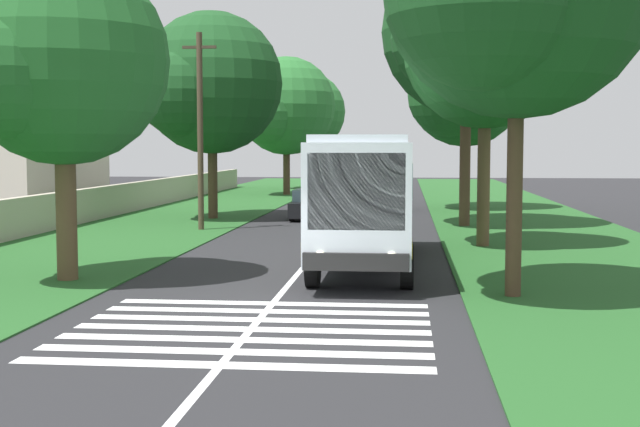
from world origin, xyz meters
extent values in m
plane|color=#262628|center=(0.00, 0.00, 0.00)|extent=(160.00, 160.00, 0.00)
cube|color=#235623|center=(15.00, 8.20, 0.02)|extent=(120.00, 8.00, 0.04)
cube|color=#235623|center=(15.00, -8.20, 0.02)|extent=(120.00, 8.00, 0.04)
cube|color=silver|center=(15.00, 0.00, 0.00)|extent=(110.00, 0.16, 0.01)
cube|color=silver|center=(7.28, -1.80, 2.10)|extent=(11.00, 2.50, 2.90)
cube|color=slate|center=(7.58, -1.80, 2.62)|extent=(9.68, 2.54, 0.85)
cube|color=slate|center=(1.82, -1.80, 2.45)|extent=(0.08, 2.20, 1.74)
cube|color=#B29E19|center=(7.28, -1.80, 1.10)|extent=(10.78, 2.53, 0.36)
cube|color=silver|center=(7.28, -1.80, 3.64)|extent=(10.56, 2.30, 0.18)
cube|color=black|center=(1.70, -1.80, 0.87)|extent=(0.16, 2.40, 0.40)
sphere|color=#F2EDCC|center=(1.76, -1.00, 1.00)|extent=(0.24, 0.24, 0.24)
sphere|color=#F2EDCC|center=(1.76, -2.60, 1.00)|extent=(0.24, 0.24, 0.24)
cylinder|color=black|center=(3.38, -0.65, 0.55)|extent=(1.10, 0.32, 1.10)
cylinder|color=black|center=(10.78, -0.65, 0.55)|extent=(1.10, 0.32, 1.10)
cylinder|color=black|center=(3.38, -2.95, 0.55)|extent=(1.10, 0.32, 1.10)
cylinder|color=black|center=(10.78, -2.95, 0.55)|extent=(1.10, 0.32, 1.10)
cube|color=silver|center=(-4.28, 0.00, 0.00)|extent=(0.45, 6.80, 0.01)
cube|color=silver|center=(-3.38, 0.00, 0.00)|extent=(0.45, 6.80, 0.01)
cube|color=silver|center=(-2.48, 0.00, 0.00)|extent=(0.45, 6.80, 0.01)
cube|color=silver|center=(-1.58, 0.00, 0.00)|extent=(0.45, 6.80, 0.01)
cube|color=silver|center=(-0.68, 0.00, 0.00)|extent=(0.45, 6.80, 0.01)
cube|color=silver|center=(0.22, 0.00, 0.00)|extent=(0.45, 6.80, 0.01)
cube|color=silver|center=(1.12, 0.00, 0.00)|extent=(0.45, 6.80, 0.01)
cube|color=black|center=(23.37, 1.54, 0.53)|extent=(4.30, 1.75, 0.70)
cube|color=slate|center=(23.27, 1.54, 1.15)|extent=(2.00, 1.61, 0.55)
cylinder|color=black|center=(22.02, 2.32, 0.32)|extent=(0.64, 0.22, 0.64)
cylinder|color=black|center=(24.72, 2.32, 0.32)|extent=(0.64, 0.22, 0.64)
cylinder|color=black|center=(22.02, 0.76, 0.32)|extent=(0.64, 0.22, 0.64)
cylinder|color=black|center=(24.72, 0.76, 0.32)|extent=(0.64, 0.22, 0.64)
cube|color=black|center=(29.41, -1.92, 0.53)|extent=(4.30, 1.75, 0.70)
cube|color=slate|center=(29.31, -1.92, 1.15)|extent=(2.00, 1.61, 0.55)
cylinder|color=black|center=(28.06, -1.14, 0.32)|extent=(0.64, 0.22, 0.64)
cylinder|color=black|center=(30.76, -1.14, 0.32)|extent=(0.64, 0.22, 0.64)
cylinder|color=black|center=(28.06, -2.70, 0.32)|extent=(0.64, 0.22, 0.64)
cylinder|color=black|center=(30.76, -2.70, 0.32)|extent=(0.64, 0.22, 0.64)
cube|color=#145933|center=(36.26, -1.60, 0.53)|extent=(4.30, 1.75, 0.70)
cube|color=slate|center=(36.16, -1.60, 1.15)|extent=(2.00, 1.61, 0.55)
cylinder|color=black|center=(34.91, -0.82, 0.32)|extent=(0.64, 0.22, 0.64)
cylinder|color=black|center=(37.61, -0.82, 0.32)|extent=(0.64, 0.22, 0.64)
cylinder|color=black|center=(34.91, -2.38, 0.32)|extent=(0.64, 0.22, 0.64)
cylinder|color=black|center=(37.61, -2.38, 0.32)|extent=(0.64, 0.22, 0.64)
cube|color=silver|center=(45.80, -1.87, 0.53)|extent=(4.30, 1.75, 0.70)
cube|color=slate|center=(45.70, -1.87, 1.15)|extent=(2.00, 1.61, 0.55)
cylinder|color=black|center=(44.45, -1.09, 0.32)|extent=(0.64, 0.22, 0.64)
cylinder|color=black|center=(47.15, -1.09, 0.32)|extent=(0.64, 0.22, 0.64)
cylinder|color=black|center=(44.45, -2.65, 0.32)|extent=(0.64, 0.22, 0.64)
cylinder|color=black|center=(47.15, -2.65, 0.32)|extent=(0.64, 0.22, 0.64)
cylinder|color=#3D2D1E|center=(53.23, 5.30, 2.29)|extent=(0.57, 0.57, 4.50)
sphere|color=#286B2D|center=(53.23, 5.30, 6.34)|extent=(6.56, 6.56, 6.56)
sphere|color=#286B2D|center=(55.20, 5.30, 5.85)|extent=(4.46, 4.46, 4.46)
sphere|color=#286B2D|center=(51.59, 6.28, 5.85)|extent=(4.75, 4.75, 4.75)
cylinder|color=#4C3826|center=(22.92, 6.26, 2.33)|extent=(0.45, 0.45, 4.59)
sphere|color=#19471E|center=(22.92, 6.26, 6.48)|extent=(6.74, 6.74, 6.74)
sphere|color=#19471E|center=(24.95, 6.26, 5.97)|extent=(4.47, 4.47, 4.47)
sphere|color=#19471E|center=(21.24, 7.27, 5.97)|extent=(4.15, 4.15, 4.15)
cylinder|color=#4C3826|center=(43.65, 5.56, 2.24)|extent=(0.49, 0.49, 4.41)
sphere|color=#286B2D|center=(43.65, 5.56, 6.37)|extent=(7.00, 7.00, 7.00)
sphere|color=#286B2D|center=(45.75, 5.56, 5.85)|extent=(4.95, 4.95, 4.95)
sphere|color=#286B2D|center=(41.90, 6.61, 5.85)|extent=(4.51, 4.51, 4.51)
cylinder|color=brown|center=(3.78, 5.75, 2.11)|extent=(0.53, 0.53, 4.14)
sphere|color=#1E5623|center=(3.78, 5.75, 5.65)|extent=(5.36, 5.36, 5.36)
sphere|color=#1E5623|center=(5.38, 5.75, 5.25)|extent=(3.28, 3.28, 3.28)
sphere|color=#1E5623|center=(2.43, 6.55, 5.25)|extent=(3.31, 3.31, 3.31)
cylinder|color=#4C3826|center=(20.16, -5.46, 3.21)|extent=(0.46, 0.46, 6.33)
sphere|color=#19471E|center=(20.16, -5.46, 8.37)|extent=(7.26, 7.26, 7.26)
sphere|color=#19471E|center=(22.34, -5.46, 7.83)|extent=(5.34, 5.34, 5.34)
sphere|color=#19471E|center=(18.35, -4.37, 7.83)|extent=(4.25, 4.25, 4.25)
cylinder|color=brown|center=(12.51, -5.58, 2.68)|extent=(0.44, 0.44, 5.28)
sphere|color=#1E5623|center=(12.51, -5.58, 6.86)|extent=(5.62, 5.62, 5.62)
sphere|color=#1E5623|center=(14.19, -5.58, 6.44)|extent=(3.35, 3.35, 3.35)
sphere|color=#1E5623|center=(11.11, -4.74, 6.44)|extent=(3.52, 3.52, 3.52)
cylinder|color=brown|center=(30.97, -6.16, 2.47)|extent=(0.52, 0.52, 4.86)
sphere|color=#1E5623|center=(30.97, -6.16, 6.66)|extent=(6.41, 6.41, 6.41)
sphere|color=#1E5623|center=(32.89, -6.16, 6.18)|extent=(4.11, 4.11, 4.11)
sphere|color=#1E5623|center=(29.37, -5.20, 6.18)|extent=(4.41, 4.41, 4.41)
cylinder|color=#4C3826|center=(2.42, -5.37, 2.74)|extent=(0.36, 0.36, 5.40)
sphere|color=#19471E|center=(4.25, -5.37, 6.65)|extent=(3.71, 3.71, 3.71)
cylinder|color=#473828|center=(17.34, 5.50, 4.07)|extent=(0.24, 0.24, 8.06)
cube|color=#3D3326|center=(17.34, 5.50, 7.50)|extent=(0.12, 1.40, 0.12)
cube|color=#B2A893|center=(20.00, 11.60, 0.80)|extent=(70.00, 0.40, 1.51)
camera|label=1|loc=(-17.44, -2.89, 3.45)|focal=48.32mm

